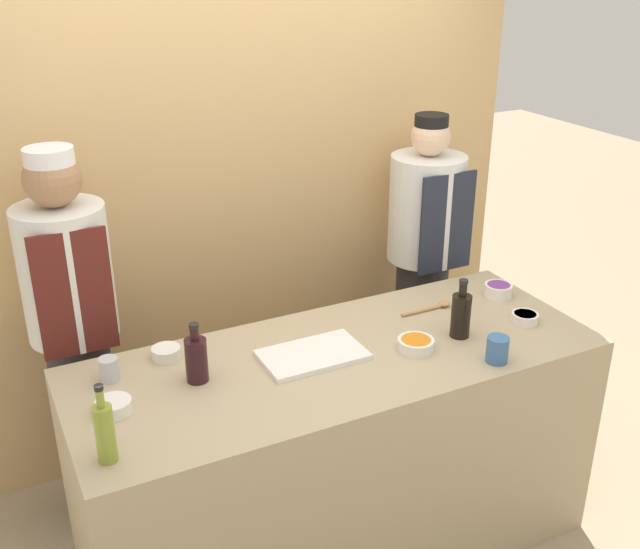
# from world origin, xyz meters

# --- Properties ---
(ground_plane) EXTENTS (14.00, 14.00, 0.00)m
(ground_plane) POSITION_xyz_m (0.00, 0.00, 0.00)
(ground_plane) COLOR tan
(cabinet_wall) EXTENTS (2.97, 0.18, 2.40)m
(cabinet_wall) POSITION_xyz_m (0.00, 1.09, 1.20)
(cabinet_wall) COLOR tan
(cabinet_wall) RESTS_ON ground_plane
(counter) EXTENTS (2.08, 0.81, 0.95)m
(counter) POSITION_xyz_m (0.00, 0.00, 0.48)
(counter) COLOR tan
(counter) RESTS_ON ground_plane
(sauce_bowl_green) EXTENTS (0.11, 0.11, 0.04)m
(sauce_bowl_green) POSITION_xyz_m (-0.60, 0.28, 0.98)
(sauce_bowl_green) COLOR white
(sauce_bowl_green) RESTS_ON counter
(sauce_bowl_white) EXTENTS (0.11, 0.11, 0.04)m
(sauce_bowl_white) POSITION_xyz_m (0.83, -0.11, 0.98)
(sauce_bowl_white) COLOR white
(sauce_bowl_white) RESTS_ON counter
(sauce_bowl_purple) EXTENTS (0.13, 0.13, 0.06)m
(sauce_bowl_purple) POSITION_xyz_m (0.89, 0.15, 0.99)
(sauce_bowl_purple) COLOR white
(sauce_bowl_purple) RESTS_ON counter
(sauce_bowl_red) EXTENTS (0.12, 0.12, 0.04)m
(sauce_bowl_red) POSITION_xyz_m (-0.86, 0.01, 0.98)
(sauce_bowl_red) COLOR white
(sauce_bowl_red) RESTS_ON counter
(sauce_bowl_orange) EXTENTS (0.14, 0.14, 0.04)m
(sauce_bowl_orange) POSITION_xyz_m (0.29, -0.09, 0.98)
(sauce_bowl_orange) COLOR white
(sauce_bowl_orange) RESTS_ON counter
(cutting_board) EXTENTS (0.40, 0.24, 0.02)m
(cutting_board) POSITION_xyz_m (-0.10, 0.03, 0.96)
(cutting_board) COLOR white
(cutting_board) RESTS_ON counter
(bottle_wine) EXTENTS (0.08, 0.08, 0.23)m
(bottle_wine) POSITION_xyz_m (-0.55, 0.07, 1.04)
(bottle_wine) COLOR black
(bottle_wine) RESTS_ON counter
(bottle_oil) EXTENTS (0.06, 0.06, 0.27)m
(bottle_oil) POSITION_xyz_m (-0.94, -0.25, 1.06)
(bottle_oil) COLOR olive
(bottle_oil) RESTS_ON counter
(bottle_soy) EXTENTS (0.08, 0.08, 0.25)m
(bottle_soy) POSITION_xyz_m (0.51, -0.08, 1.05)
(bottle_soy) COLOR black
(bottle_soy) RESTS_ON counter
(cup_blue) EXTENTS (0.08, 0.08, 0.10)m
(cup_blue) POSITION_xyz_m (0.52, -0.31, 1.01)
(cup_blue) COLOR #386093
(cup_blue) RESTS_ON counter
(cup_steel) EXTENTS (0.07, 0.07, 0.09)m
(cup_steel) POSITION_xyz_m (-0.83, 0.22, 1.00)
(cup_steel) COLOR #B7B7BC
(cup_steel) RESTS_ON counter
(wooden_spoon) EXTENTS (0.25, 0.04, 0.03)m
(wooden_spoon) POSITION_xyz_m (0.55, 0.17, 0.97)
(wooden_spoon) COLOR #B2844C
(wooden_spoon) RESTS_ON counter
(chef_left) EXTENTS (0.37, 0.37, 1.71)m
(chef_left) POSITION_xyz_m (-0.87, 0.71, 0.93)
(chef_left) COLOR #28282D
(chef_left) RESTS_ON ground_plane
(chef_right) EXTENTS (0.38, 0.38, 1.67)m
(chef_right) POSITION_xyz_m (0.87, 0.71, 0.90)
(chef_right) COLOR #28282D
(chef_right) RESTS_ON ground_plane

